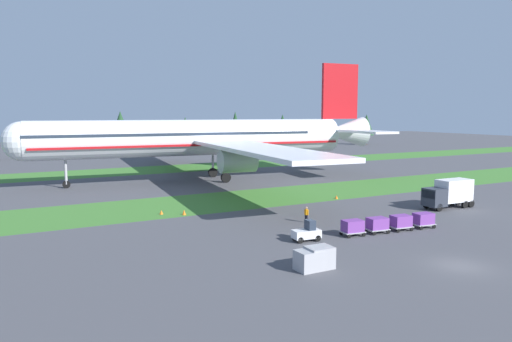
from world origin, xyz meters
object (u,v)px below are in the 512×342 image
object	(u,v)px
ground_crew_marshaller	(306,214)
catering_truck	(449,193)
cargo_dolly_fourth	(423,219)
taxiway_marker_2	(184,212)
cargo_dolly_third	(401,221)
uld_container_0	(319,257)
cargo_dolly_lead	(353,227)
airliner	(207,137)
uld_container_1	(309,260)
baggage_tug	(307,232)
taxiway_marker_1	(336,197)
cargo_dolly_second	(377,224)
taxiway_marker_0	(161,212)

from	to	relation	value
ground_crew_marshaller	catering_truck	bearing A→B (deg)	66.19
cargo_dolly_fourth	taxiway_marker_2	size ratio (longest dim) A/B	3.82
catering_truck	cargo_dolly_third	bearing A→B (deg)	113.94
ground_crew_marshaller	uld_container_0	size ratio (longest dim) A/B	0.87
cargo_dolly_lead	cargo_dolly_fourth	distance (m)	8.70
ground_crew_marshaller	uld_container_0	distance (m)	15.58
airliner	ground_crew_marshaller	world-z (taller)	airliner
uld_container_1	cargo_dolly_lead	bearing A→B (deg)	34.20
baggage_tug	cargo_dolly_fourth	xyz separation A→B (m)	(13.65, -1.46, 0.10)
cargo_dolly_lead	ground_crew_marshaller	distance (m)	6.93
ground_crew_marshaller	taxiway_marker_2	distance (m)	14.53
airliner	taxiway_marker_1	world-z (taller)	airliner
baggage_tug	cargo_dolly_third	world-z (taller)	baggage_tug
baggage_tug	taxiway_marker_1	xyz separation A→B (m)	(16.17, 16.41, -0.57)
cargo_dolly_second	cargo_dolly_lead	bearing A→B (deg)	90.00
airliner	uld_container_1	xyz separation A→B (m)	(-12.01, -48.97, -6.84)
cargo_dolly_third	cargo_dolly_fourth	size ratio (longest dim) A/B	1.00
cargo_dolly_fourth	taxiway_marker_1	xyz separation A→B (m)	(2.52, 17.86, -0.68)
airliner	baggage_tug	world-z (taller)	airliner
cargo_dolly_second	uld_container_1	distance (m)	13.97
cargo_dolly_lead	catering_truck	xyz separation A→B (m)	(19.54, 5.07, 1.03)
uld_container_1	taxiway_marker_0	size ratio (longest dim) A/B	3.91
cargo_dolly_third	taxiway_marker_2	size ratio (longest dim) A/B	3.82
cargo_dolly_fourth	uld_container_1	size ratio (longest dim) A/B	1.17
uld_container_1	taxiway_marker_2	size ratio (longest dim) A/B	3.25
cargo_dolly_second	uld_container_1	xyz separation A→B (m)	(-12.50, -6.23, -0.14)
cargo_dolly_third	taxiway_marker_1	xyz separation A→B (m)	(5.40, 17.55, -0.68)
uld_container_1	taxiway_marker_0	distance (m)	25.39
baggage_tug	uld_container_1	size ratio (longest dim) A/B	1.36
catering_truck	cargo_dolly_fourth	bearing A→B (deg)	120.34
airliner	catering_truck	distance (m)	41.50
uld_container_0	uld_container_1	distance (m)	0.96
taxiway_marker_0	catering_truck	bearing A→B (deg)	-22.24
ground_crew_marshaller	taxiway_marker_0	size ratio (longest dim) A/B	3.40
taxiway_marker_2	cargo_dolly_fourth	bearing A→B (deg)	-42.01
cargo_dolly_second	taxiway_marker_1	world-z (taller)	cargo_dolly_second
cargo_dolly_lead	cargo_dolly_second	world-z (taller)	same
cargo_dolly_lead	taxiway_marker_0	bearing A→B (deg)	42.02
catering_truck	taxiway_marker_2	distance (m)	33.00
baggage_tug	uld_container_0	xyz separation A→B (m)	(-3.66, -7.05, 0.04)
cargo_dolly_lead	taxiway_marker_1	world-z (taller)	cargo_dolly_lead
cargo_dolly_third	uld_container_1	bearing A→B (deg)	117.14
uld_container_1	taxiway_marker_2	distance (m)	23.55
cargo_dolly_lead	taxiway_marker_0	size ratio (longest dim) A/B	4.58
cargo_dolly_lead	uld_container_1	distance (m)	11.63
ground_crew_marshaller	taxiway_marker_1	world-z (taller)	ground_crew_marshaller
uld_container_1	catering_truck	bearing A→B (deg)	21.70
cargo_dolly_second	uld_container_0	world-z (taller)	uld_container_0
taxiway_marker_1	uld_container_0	bearing A→B (deg)	-130.21
uld_container_0	taxiway_marker_1	distance (m)	30.72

